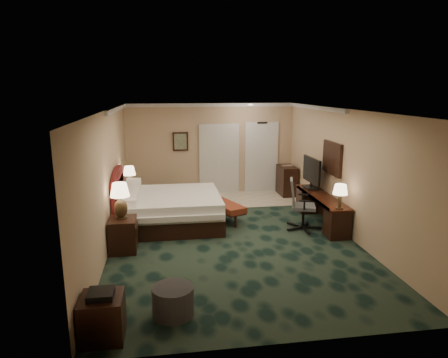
{
  "coord_description": "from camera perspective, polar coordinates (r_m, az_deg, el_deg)",
  "views": [
    {
      "loc": [
        -1.35,
        -8.01,
        3.12
      ],
      "look_at": [
        -0.07,
        0.6,
        1.14
      ],
      "focal_mm": 32.0,
      "sensor_mm": 36.0,
      "label": 1
    }
  ],
  "objects": [
    {
      "name": "bed_bench",
      "position": [
        9.68,
        0.04,
        -4.63
      ],
      "size": [
        0.93,
        1.38,
        0.44
      ],
      "primitive_type": "cube",
      "rotation": [
        0.0,
        0.0,
        0.4
      ],
      "color": "maroon",
      "rests_on": "ground"
    },
    {
      "name": "bed",
      "position": [
        9.43,
        -7.58,
        -4.33
      ],
      "size": [
        2.28,
        2.11,
        0.72
      ],
      "primitive_type": "cube",
      "color": "silver",
      "rests_on": "ground"
    },
    {
      "name": "desk",
      "position": [
        9.68,
        13.65,
        -4.28
      ],
      "size": [
        0.5,
        2.33,
        0.67
      ],
      "primitive_type": "cube",
      "color": "black",
      "rests_on": "ground"
    },
    {
      "name": "desk_chair",
      "position": [
        9.15,
        11.31,
        -3.59
      ],
      "size": [
        0.83,
        0.8,
        1.16
      ],
      "primitive_type": null,
      "rotation": [
        0.0,
        0.0,
        -0.29
      ],
      "color": "#565659",
      "rests_on": "ground"
    },
    {
      "name": "floor",
      "position": [
        8.7,
        1.03,
        -8.22
      ],
      "size": [
        5.0,
        7.5,
        0.0
      ],
      "primitive_type": "cube",
      "color": "black",
      "rests_on": "ground"
    },
    {
      "name": "wall_mirror",
      "position": [
        9.54,
        15.2,
        2.88
      ],
      "size": [
        0.05,
        0.95,
        0.75
      ],
      "primitive_type": "cube",
      "color": "white",
      "rests_on": "wall_right"
    },
    {
      "name": "tv",
      "position": [
        10.12,
        12.4,
        0.8
      ],
      "size": [
        0.1,
        1.01,
        0.79
      ],
      "primitive_type": "cube",
      "rotation": [
        0.0,
        0.0,
        0.02
      ],
      "color": "black",
      "rests_on": "desk"
    },
    {
      "name": "lamp_near",
      "position": [
        7.96,
        -14.59,
        -3.02
      ],
      "size": [
        0.47,
        0.47,
        0.7
      ],
      "primitive_type": null,
      "rotation": [
        0.0,
        0.0,
        0.29
      ],
      "color": "#312114",
      "rests_on": "nightstand_near"
    },
    {
      "name": "closet_doors",
      "position": [
        12.01,
        -0.69,
        2.88
      ],
      "size": [
        1.2,
        0.06,
        2.1
      ],
      "primitive_type": "cube",
      "color": "silver",
      "rests_on": "ground"
    },
    {
      "name": "side_table",
      "position": [
        5.57,
        -16.96,
        -18.4
      ],
      "size": [
        0.53,
        0.53,
        0.58
      ],
      "primitive_type": "cube",
      "color": "black",
      "rests_on": "ground"
    },
    {
      "name": "wall_back",
      "position": [
        11.97,
        -1.91,
        4.29
      ],
      "size": [
        5.0,
        0.0,
        2.7
      ],
      "primitive_type": "cube",
      "color": "tan",
      "rests_on": "ground"
    },
    {
      "name": "entry_door",
      "position": [
        12.26,
        5.34,
        3.03
      ],
      "size": [
        1.02,
        0.06,
        2.18
      ],
      "primitive_type": "cube",
      "color": "silver",
      "rests_on": "ground"
    },
    {
      "name": "nightstand_near",
      "position": [
        8.11,
        -14.22,
        -7.75
      ],
      "size": [
        0.52,
        0.6,
        0.65
      ],
      "primitive_type": "cube",
      "color": "black",
      "rests_on": "ground"
    },
    {
      "name": "wall_art",
      "position": [
        11.82,
        -6.25,
        5.35
      ],
      "size": [
        0.45,
        0.06,
        0.55
      ],
      "primitive_type": "cube",
      "color": "#3E5D4F",
      "rests_on": "wall_back"
    },
    {
      "name": "wall_front",
      "position": [
        4.8,
        8.55,
        -8.98
      ],
      "size": [
        5.0,
        0.0,
        2.7
      ],
      "primitive_type": "cube",
      "color": "tan",
      "rests_on": "ground"
    },
    {
      "name": "crown_molding",
      "position": [
        8.13,
        1.1,
        9.49
      ],
      "size": [
        5.0,
        7.5,
        0.1
      ],
      "primitive_type": null,
      "color": "silver",
      "rests_on": "wall_back"
    },
    {
      "name": "minibar",
      "position": [
        12.07,
        8.97,
        -0.22
      ],
      "size": [
        0.46,
        0.82,
        0.87
      ],
      "primitive_type": "cube",
      "color": "black",
      "rests_on": "ground"
    },
    {
      "name": "wall_right",
      "position": [
        9.06,
        16.86,
        0.98
      ],
      "size": [
        0.0,
        7.5,
        2.7
      ],
      "primitive_type": "cube",
      "color": "tan",
      "rests_on": "ground"
    },
    {
      "name": "headboard",
      "position": [
        9.39,
        -14.86,
        -2.57
      ],
      "size": [
        0.12,
        2.0,
        1.4
      ],
      "primitive_type": null,
      "color": "#521319",
      "rests_on": "ground"
    },
    {
      "name": "ottoman",
      "position": [
        5.9,
        -7.29,
        -16.9
      ],
      "size": [
        0.68,
        0.68,
        0.42
      ],
      "primitive_type": "cylinder",
      "rotation": [
        0.0,
        0.0,
        -0.17
      ],
      "color": "#27282E",
      "rests_on": "ground"
    },
    {
      "name": "wall_left",
      "position": [
        8.28,
        -16.26,
        -0.06
      ],
      "size": [
        0.0,
        7.5,
        2.7
      ],
      "primitive_type": "cube",
      "color": "tan",
      "rests_on": "ground"
    },
    {
      "name": "desk_lamp",
      "position": [
        8.61,
        16.23,
        -2.41
      ],
      "size": [
        0.34,
        0.34,
        0.53
      ],
      "primitive_type": null,
      "rotation": [
        0.0,
        0.0,
        0.11
      ],
      "color": "#312114",
      "rests_on": "desk"
    },
    {
      "name": "ceiling",
      "position": [
        8.13,
        1.1,
        9.84
      ],
      "size": [
        5.0,
        7.5,
        0.0
      ],
      "primitive_type": "cube",
      "color": "silver",
      "rests_on": "wall_back"
    },
    {
      "name": "lamp_far",
      "position": [
        10.39,
        -13.33,
        0.16
      ],
      "size": [
        0.4,
        0.4,
        0.6
      ],
      "primitive_type": null,
      "rotation": [
        0.0,
        0.0,
        0.29
      ],
      "color": "#312114",
      "rests_on": "nightstand_far"
    },
    {
      "name": "nightstand_far",
      "position": [
        10.51,
        -13.02,
        -3.08
      ],
      "size": [
        0.49,
        0.56,
        0.61
      ],
      "primitive_type": "cube",
      "color": "black",
      "rests_on": "ground"
    },
    {
      "name": "tile_patch",
      "position": [
        11.56,
        3.07,
        -2.83
      ],
      "size": [
        3.2,
        1.7,
        0.01
      ],
      "primitive_type": "cube",
      "color": "beige",
      "rests_on": "ground"
    }
  ]
}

